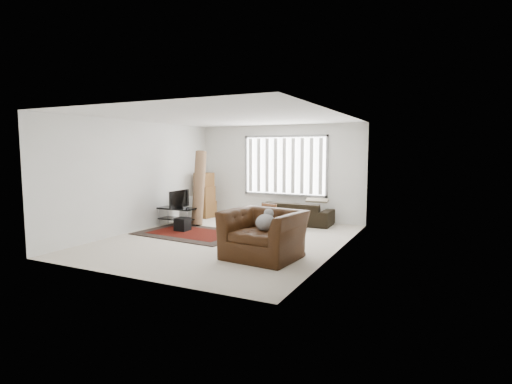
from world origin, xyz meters
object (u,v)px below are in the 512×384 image
moving_boxes (204,197)px  side_chair (265,219)px  sofa (294,209)px  armchair (264,231)px  tv_stand (177,213)px

moving_boxes → side_chair: 3.29m
sofa → armchair: size_ratio=1.40×
armchair → sofa: bearing=107.3°
tv_stand → armchair: armchair is taller
moving_boxes → side_chair: moving_boxes is taller
tv_stand → side_chair: side_chair is taller
moving_boxes → sofa: 2.78m
tv_stand → sofa: (2.64, 1.67, 0.04)m
armchair → tv_stand: bearing=157.4°
tv_stand → armchair: (3.34, -1.80, 0.15)m
side_chair → armchair: armchair is taller
tv_stand → side_chair: size_ratio=1.29×
tv_stand → armchair: 3.80m
moving_boxes → sofa: (2.77, 0.17, -0.22)m
tv_stand → side_chair: 2.66m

